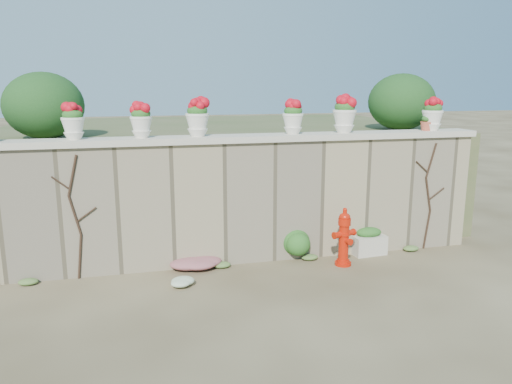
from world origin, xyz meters
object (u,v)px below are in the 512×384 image
object	(u,v)px
fire_hydrant	(344,237)
terracotta_pot	(427,124)
urn_pot_0	(73,122)
planter_box	(368,242)

from	to	relation	value
fire_hydrant	terracotta_pot	bearing A→B (deg)	3.92
urn_pot_0	terracotta_pot	xyz separation A→B (m)	(5.85, 0.00, -0.14)
fire_hydrant	planter_box	world-z (taller)	fire_hydrant
planter_box	terracotta_pot	size ratio (longest dim) A/B	2.35
fire_hydrant	planter_box	size ratio (longest dim) A/B	1.60
planter_box	terracotta_pot	bearing A→B (deg)	7.75
urn_pot_0	fire_hydrant	bearing A→B (deg)	-8.97
urn_pot_0	terracotta_pot	distance (m)	5.85
planter_box	urn_pot_0	distance (m)	5.19
fire_hydrant	planter_box	distance (m)	0.80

